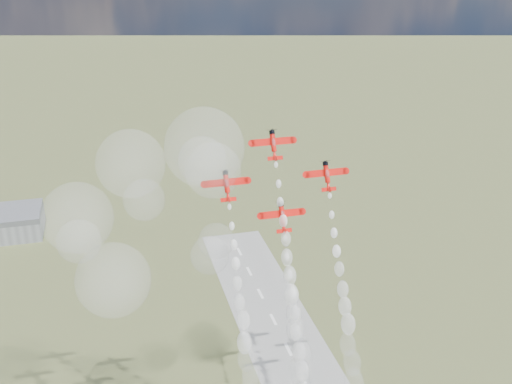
{
  "coord_description": "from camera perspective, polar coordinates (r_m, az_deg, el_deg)",
  "views": [
    {
      "loc": [
        -58.88,
        -125.67,
        140.7
      ],
      "look_at": [
        -21.34,
        16.64,
        79.72
      ],
      "focal_mm": 42.0,
      "sensor_mm": 36.0,
      "label": 1
    }
  ],
  "objects": [
    {
      "name": "plane_lead",
      "position": [
        160.94,
        1.66,
        4.56
      ],
      "size": [
        11.68,
        6.05,
        7.67
      ],
      "rotation": [
        1.08,
        0.0,
        0.0
      ],
      "color": "red",
      "rests_on": "ground"
    },
    {
      "name": "plane_left",
      "position": [
        156.47,
        -2.81,
        0.65
      ],
      "size": [
        11.68,
        6.05,
        7.67
      ],
      "rotation": [
        1.08,
        0.0,
        0.0
      ],
      "color": "red",
      "rests_on": "ground"
    },
    {
      "name": "plane_right",
      "position": [
        164.05,
        6.77,
        1.57
      ],
      "size": [
        11.68,
        6.05,
        7.67
      ],
      "rotation": [
        1.08,
        0.0,
        0.0
      ],
      "color": "red",
      "rests_on": "ground"
    },
    {
      "name": "plane_slot",
      "position": [
        159.04,
        2.53,
        -2.35
      ],
      "size": [
        11.68,
        6.05,
        7.67
      ],
      "rotation": [
        1.08,
        0.0,
        0.0
      ],
      "color": "red",
      "rests_on": "ground"
    },
    {
      "name": "smoke_trail_lead",
      "position": [
        160.58,
        3.79,
        -12.65
      ],
      "size": [
        6.04,
        28.54,
        51.58
      ],
      "color": "white",
      "rests_on": "plane_lead"
    },
    {
      "name": "smoke_trail_left",
      "position": [
        159.24,
        -0.71,
        -16.82
      ],
      "size": [
        5.44,
        28.4,
        51.12
      ],
      "color": "white",
      "rests_on": "plane_left"
    },
    {
      "name": "smoke_trail_right",
      "position": [
        166.58,
        9.02,
        -15.19
      ],
      "size": [
        5.41,
        28.41,
        51.61
      ],
      "color": "white",
      "rests_on": "plane_right"
    },
    {
      "name": "drifted_smoke_cloud",
      "position": [
        159.66,
        -9.67,
        -0.81
      ],
      "size": [
        53.4,
        35.76,
        54.77
      ],
      "color": "white",
      "rests_on": "ground"
    }
  ]
}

